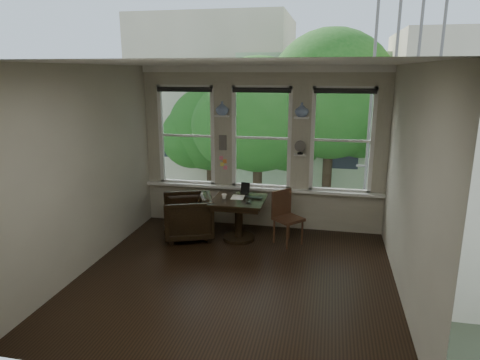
% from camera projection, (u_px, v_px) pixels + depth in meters
% --- Properties ---
extents(ground, '(4.50, 4.50, 0.00)m').
position_uv_depth(ground, '(236.00, 277.00, 6.20)').
color(ground, black).
rests_on(ground, ground).
extents(ceiling, '(4.50, 4.50, 0.00)m').
position_uv_depth(ceiling, '(235.00, 63.00, 5.45)').
color(ceiling, silver).
rests_on(ceiling, ground).
extents(wall_back, '(4.50, 0.00, 4.50)m').
position_uv_depth(wall_back, '(262.00, 149.00, 7.96)').
color(wall_back, beige).
rests_on(wall_back, ground).
extents(wall_front, '(4.50, 0.00, 4.50)m').
position_uv_depth(wall_front, '(179.00, 238.00, 3.69)').
color(wall_front, beige).
rests_on(wall_front, ground).
extents(wall_left, '(0.00, 4.50, 4.50)m').
position_uv_depth(wall_left, '(86.00, 169.00, 6.28)').
color(wall_left, beige).
rests_on(wall_left, ground).
extents(wall_right, '(0.00, 4.50, 4.50)m').
position_uv_depth(wall_right, '(410.00, 186.00, 5.37)').
color(wall_right, beige).
rests_on(wall_right, ground).
extents(window_left, '(1.10, 0.12, 1.90)m').
position_uv_depth(window_left, '(187.00, 136.00, 8.20)').
color(window_left, white).
rests_on(window_left, ground).
extents(window_center, '(1.10, 0.12, 1.90)m').
position_uv_depth(window_center, '(262.00, 138.00, 7.91)').
color(window_center, white).
rests_on(window_center, ground).
extents(window_right, '(1.10, 0.12, 1.90)m').
position_uv_depth(window_right, '(342.00, 140.00, 7.62)').
color(window_right, white).
rests_on(window_right, ground).
extents(shelf_left, '(0.26, 0.16, 0.03)m').
position_uv_depth(shelf_left, '(222.00, 116.00, 7.86)').
color(shelf_left, white).
rests_on(shelf_left, ground).
extents(shelf_right, '(0.26, 0.16, 0.03)m').
position_uv_depth(shelf_right, '(302.00, 118.00, 7.57)').
color(shelf_right, white).
rests_on(shelf_right, ground).
extents(intercom, '(0.14, 0.06, 0.28)m').
position_uv_depth(intercom, '(223.00, 143.00, 8.01)').
color(intercom, '#59544F').
rests_on(intercom, ground).
extents(sticky_notes, '(0.16, 0.01, 0.24)m').
position_uv_depth(sticky_notes, '(223.00, 161.00, 8.10)').
color(sticky_notes, pink).
rests_on(sticky_notes, ground).
extents(desk_fan, '(0.20, 0.20, 0.24)m').
position_uv_depth(desk_fan, '(300.00, 150.00, 7.69)').
color(desk_fan, '#59544F').
rests_on(desk_fan, ground).
extents(vase_left, '(0.24, 0.24, 0.25)m').
position_uv_depth(vase_left, '(222.00, 108.00, 7.83)').
color(vase_left, silver).
rests_on(vase_left, shelf_left).
extents(vase_right, '(0.24, 0.24, 0.25)m').
position_uv_depth(vase_right, '(302.00, 110.00, 7.54)').
color(vase_right, silver).
rests_on(vase_right, shelf_right).
extents(table, '(0.90, 0.90, 0.75)m').
position_uv_depth(table, '(239.00, 219.00, 7.50)').
color(table, black).
rests_on(table, ground).
extents(armchair_left, '(1.11, 1.10, 0.78)m').
position_uv_depth(armchair_left, '(188.00, 217.00, 7.58)').
color(armchair_left, black).
rests_on(armchair_left, ground).
extents(cushion_red, '(0.45, 0.45, 0.06)m').
position_uv_depth(cushion_red, '(188.00, 214.00, 7.57)').
color(cushion_red, maroon).
rests_on(cushion_red, armchair_left).
extents(side_chair_right, '(0.59, 0.59, 0.92)m').
position_uv_depth(side_chair_right, '(288.00, 218.00, 7.30)').
color(side_chair_right, '#401F16').
rests_on(side_chair_right, ground).
extents(laptop, '(0.32, 0.23, 0.02)m').
position_uv_depth(laptop, '(253.00, 198.00, 7.41)').
color(laptop, black).
rests_on(laptop, table).
extents(mug, '(0.10, 0.10, 0.08)m').
position_uv_depth(mug, '(224.00, 196.00, 7.41)').
color(mug, white).
rests_on(mug, table).
extents(drinking_glass, '(0.12, 0.12, 0.09)m').
position_uv_depth(drinking_glass, '(249.00, 201.00, 7.15)').
color(drinking_glass, white).
rests_on(drinking_glass, table).
extents(tablet, '(0.17, 0.11, 0.22)m').
position_uv_depth(tablet, '(245.00, 189.00, 7.65)').
color(tablet, black).
rests_on(tablet, table).
extents(papers, '(0.24, 0.31, 0.00)m').
position_uv_depth(papers, '(238.00, 197.00, 7.50)').
color(papers, silver).
rests_on(papers, table).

